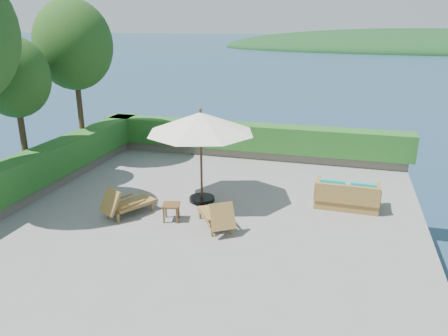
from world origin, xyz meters
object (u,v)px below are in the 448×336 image
(patio_umbrella, at_px, (201,124))
(lounge_right, at_px, (217,215))
(lounge_left, at_px, (126,203))
(wicker_loveseat, at_px, (347,196))
(side_table, at_px, (171,207))

(patio_umbrella, bearing_deg, lounge_right, -59.62)
(lounge_left, height_order, lounge_right, lounge_left)
(patio_umbrella, xyz_separation_m, wicker_loveseat, (4.25, 0.66, -2.06))
(side_table, bearing_deg, patio_umbrella, 76.62)
(patio_umbrella, relative_size, wicker_loveseat, 1.85)
(lounge_left, bearing_deg, wicker_loveseat, 49.72)
(lounge_left, height_order, side_table, lounge_left)
(lounge_left, xyz_separation_m, wicker_loveseat, (5.99, 2.23, -0.02))
(lounge_left, height_order, wicker_loveseat, wicker_loveseat)
(lounge_left, distance_m, wicker_loveseat, 6.39)
(patio_umbrella, xyz_separation_m, lounge_right, (0.97, -1.66, -2.05))
(patio_umbrella, xyz_separation_m, lounge_left, (-1.74, -1.57, -2.05))
(lounge_left, distance_m, lounge_right, 2.71)
(wicker_loveseat, bearing_deg, patio_umbrella, -169.61)
(patio_umbrella, distance_m, wicker_loveseat, 4.77)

